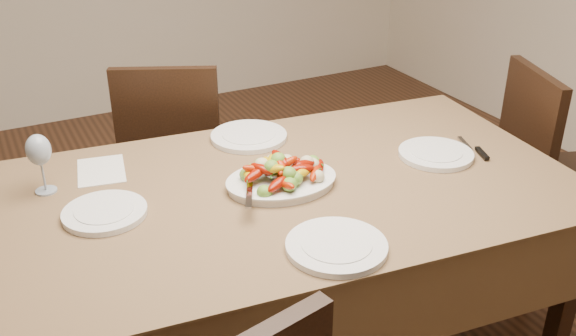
% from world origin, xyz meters
% --- Properties ---
extents(dining_table, '(1.94, 1.22, 0.76)m').
position_xyz_m(dining_table, '(0.10, 0.19, 0.38)').
color(dining_table, brown).
rests_on(dining_table, ground).
extents(chair_far, '(0.56, 0.56, 0.95)m').
position_xyz_m(chair_far, '(0.02, 1.12, 0.47)').
color(chair_far, black).
rests_on(chair_far, ground).
extents(chair_right, '(0.54, 0.54, 0.95)m').
position_xyz_m(chair_right, '(1.39, 0.19, 0.47)').
color(chair_right, black).
rests_on(chair_right, ground).
extents(serving_platter, '(0.37, 0.29, 0.02)m').
position_xyz_m(serving_platter, '(0.08, 0.20, 0.77)').
color(serving_platter, white).
rests_on(serving_platter, dining_table).
extents(roasted_vegetables, '(0.30, 0.22, 0.09)m').
position_xyz_m(roasted_vegetables, '(0.08, 0.20, 0.83)').
color(roasted_vegetables, '#790E02').
rests_on(roasted_vegetables, serving_platter).
extents(serving_spoon, '(0.28, 0.17, 0.03)m').
position_xyz_m(serving_spoon, '(0.01, 0.17, 0.81)').
color(serving_spoon, '#9EA0A8').
rests_on(serving_spoon, serving_platter).
extents(plate_left, '(0.24, 0.24, 0.02)m').
position_xyz_m(plate_left, '(-0.46, 0.28, 0.77)').
color(plate_left, white).
rests_on(plate_left, dining_table).
extents(plate_right, '(0.26, 0.26, 0.02)m').
position_xyz_m(plate_right, '(0.65, 0.15, 0.77)').
color(plate_right, white).
rests_on(plate_right, dining_table).
extents(plate_far, '(0.28, 0.28, 0.02)m').
position_xyz_m(plate_far, '(0.13, 0.58, 0.77)').
color(plate_far, white).
rests_on(plate_far, dining_table).
extents(plate_near, '(0.27, 0.27, 0.02)m').
position_xyz_m(plate_near, '(0.05, -0.18, 0.77)').
color(plate_near, white).
rests_on(plate_near, dining_table).
extents(wine_glass, '(0.08, 0.08, 0.20)m').
position_xyz_m(wine_glass, '(-0.59, 0.50, 0.86)').
color(wine_glass, '#8C99A5').
rests_on(wine_glass, dining_table).
extents(menu_card, '(0.19, 0.23, 0.00)m').
position_xyz_m(menu_card, '(-0.41, 0.57, 0.76)').
color(menu_card, silver).
rests_on(menu_card, dining_table).
extents(table_knife, '(0.08, 0.19, 0.01)m').
position_xyz_m(table_knife, '(0.80, 0.12, 0.76)').
color(table_knife, '#9EA0A8').
rests_on(table_knife, dining_table).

